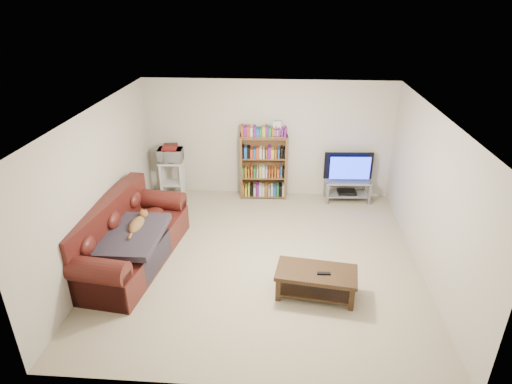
# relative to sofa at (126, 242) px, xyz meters

# --- Properties ---
(floor) EXTENTS (5.00, 5.00, 0.00)m
(floor) POSITION_rel_sofa_xyz_m (2.12, 0.20, -0.35)
(floor) COLOR #BBAD8B
(floor) RESTS_ON ground
(ceiling) EXTENTS (5.00, 5.00, 0.00)m
(ceiling) POSITION_rel_sofa_xyz_m (2.12, 0.20, 2.05)
(ceiling) COLOR white
(ceiling) RESTS_ON ground
(wall_back) EXTENTS (5.00, 0.00, 5.00)m
(wall_back) POSITION_rel_sofa_xyz_m (2.12, 2.70, 0.85)
(wall_back) COLOR beige
(wall_back) RESTS_ON ground
(wall_front) EXTENTS (5.00, 0.00, 5.00)m
(wall_front) POSITION_rel_sofa_xyz_m (2.12, -2.30, 0.85)
(wall_front) COLOR beige
(wall_front) RESTS_ON ground
(wall_left) EXTENTS (0.00, 5.00, 5.00)m
(wall_left) POSITION_rel_sofa_xyz_m (-0.38, 0.20, 0.85)
(wall_left) COLOR beige
(wall_left) RESTS_ON ground
(wall_right) EXTENTS (0.00, 5.00, 5.00)m
(wall_right) POSITION_rel_sofa_xyz_m (4.62, 0.20, 0.85)
(wall_right) COLOR beige
(wall_right) RESTS_ON ground
(sofa) EXTENTS (1.33, 2.50, 1.02)m
(sofa) POSITION_rel_sofa_xyz_m (0.00, 0.00, 0.00)
(sofa) COLOR #471612
(sofa) RESTS_ON floor
(blanket) EXTENTS (0.98, 1.24, 0.20)m
(blanket) POSITION_rel_sofa_xyz_m (0.17, -0.19, 0.24)
(blanket) COLOR #2F2933
(blanket) RESTS_ON sofa
(cat) EXTENTS (0.34, 0.68, 0.20)m
(cat) POSITION_rel_sofa_xyz_m (0.20, 0.03, 0.30)
(cat) COLOR brown
(cat) RESTS_ON sofa
(coffee_table) EXTENTS (1.19, 0.71, 0.41)m
(coffee_table) POSITION_rel_sofa_xyz_m (2.95, -0.65, -0.07)
(coffee_table) COLOR #332112
(coffee_table) RESTS_ON floor
(remote) EXTENTS (0.18, 0.05, 0.02)m
(remote) POSITION_rel_sofa_xyz_m (3.05, -0.72, 0.07)
(remote) COLOR black
(remote) RESTS_ON coffee_table
(tv_stand) EXTENTS (0.93, 0.46, 0.45)m
(tv_stand) POSITION_rel_sofa_xyz_m (3.75, 2.44, -0.04)
(tv_stand) COLOR #999EA3
(tv_stand) RESTS_ON floor
(television) EXTENTS (0.98, 0.18, 0.56)m
(television) POSITION_rel_sofa_xyz_m (3.75, 2.44, 0.38)
(television) COLOR black
(television) RESTS_ON tv_stand
(dvd_player) EXTENTS (0.38, 0.27, 0.06)m
(dvd_player) POSITION_rel_sofa_xyz_m (3.75, 2.44, -0.16)
(dvd_player) COLOR black
(dvd_player) RESTS_ON tv_stand
(bookshelf) EXTENTS (0.95, 0.34, 1.35)m
(bookshelf) POSITION_rel_sofa_xyz_m (2.04, 2.50, 0.35)
(bookshelf) COLOR brown
(bookshelf) RESTS_ON floor
(shelf_clutter) EXTENTS (0.69, 0.24, 0.28)m
(shelf_clutter) POSITION_rel_sofa_xyz_m (2.13, 2.52, 1.11)
(shelf_clutter) COLOR silver
(shelf_clutter) RESTS_ON bookshelf
(microwave_stand) EXTENTS (0.52, 0.39, 0.79)m
(microwave_stand) POSITION_rel_sofa_xyz_m (0.15, 2.38, 0.15)
(microwave_stand) COLOR silver
(microwave_stand) RESTS_ON floor
(microwave) EXTENTS (0.51, 0.36, 0.27)m
(microwave) POSITION_rel_sofa_xyz_m (0.15, 2.38, 0.57)
(microwave) COLOR silver
(microwave) RESTS_ON microwave_stand
(game_boxes) EXTENTS (0.30, 0.27, 0.05)m
(game_boxes) POSITION_rel_sofa_xyz_m (0.15, 2.38, 0.73)
(game_boxes) COLOR maroon
(game_boxes) RESTS_ON microwave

